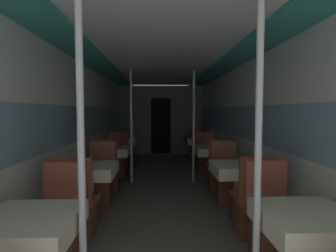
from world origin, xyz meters
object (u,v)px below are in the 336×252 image
object	(u,v)px
chair_left_far_2	(117,163)
support_pole_right_2	(194,127)
dining_table_right_0	(308,225)
support_pole_right_0	(258,156)
chair_left_near_1	(78,213)
chair_right_far_3	(196,150)
dining_table_left_1	(91,172)
chair_right_near_2	(218,175)
chair_right_near_3	(203,158)
dining_table_left_3	(124,142)
chair_left_far_3	(126,151)
chair_right_far_0	(272,232)
dining_table_right_2	(212,152)
support_pole_left_0	(81,158)
chair_right_near_1	(252,210)
chair_left_near_3	(121,158)
chair_right_far_1	(226,183)
chair_left_far_0	(60,235)
chair_left_near_2	(107,176)
dining_table_left_2	(113,152)
dining_table_left_0	(28,229)
chair_left_far_1	(100,184)
chair_right_far_2	(207,162)
dining_table_right_1	(237,171)
dining_table_right_3	(199,142)
support_pole_left_2	(131,127)

from	to	relation	value
chair_left_far_2	support_pole_right_2	size ratio (longest dim) A/B	0.42
dining_table_right_0	support_pole_right_0	size ratio (longest dim) A/B	0.32
chair_left_near_1	chair_right_far_3	world-z (taller)	same
dining_table_left_1	chair_right_near_2	size ratio (longest dim) A/B	0.76
support_pole_right_0	chair_right_near_3	distance (m)	4.60
dining_table_left_3	chair_right_near_3	size ratio (longest dim) A/B	0.76
chair_left_far_3	chair_right_far_0	world-z (taller)	same
dining_table_right_2	chair_right_far_3	bearing A→B (deg)	90.00
support_pole_left_0	chair_right_far_3	xyz separation A→B (m)	(1.62, 5.66, -0.83)
chair_left_far_3	chair_right_near_1	bearing A→B (deg)	113.74
dining_table_right_0	chair_left_near_3	bearing A→B (deg)	113.93
chair_left_near_1	chair_right_far_1	world-z (taller)	same
chair_left_far_0	chair_left_near_2	bearing A→B (deg)	-90.00
support_pole_right_0	dining_table_left_2	bearing A→B (deg)	115.57
chair_left_near_2	chair_right_far_0	size ratio (longest dim) A/B	1.00
support_pole_left_0	chair_right_far_0	size ratio (longest dim) A/B	2.37
chair_left_far_2	chair_left_near_3	world-z (taller)	same
dining_table_left_0	chair_right_near_3	distance (m)	4.94
dining_table_right_2	chair_left_near_2	bearing A→B (deg)	-163.87
chair_left_near_2	chair_right_near_3	size ratio (longest dim) A/B	1.00
chair_left_far_1	dining_table_right_0	world-z (taller)	chair_left_far_1
chair_right_far_2	chair_right_near_3	bearing A→B (deg)	-90.00
dining_table_right_1	chair_right_near_3	distance (m)	2.83
chair_left_far_1	chair_left_far_2	xyz separation A→B (m)	(0.00, 1.69, 0.00)
chair_left_near_1	dining_table_right_1	size ratio (longest dim) A/B	1.32
dining_table_left_0	chair_right_far_2	world-z (taller)	chair_right_far_2
dining_table_right_2	support_pole_right_2	distance (m)	0.63
dining_table_right_0	chair_right_near_1	world-z (taller)	chair_right_near_1
chair_left_far_1	dining_table_right_3	bearing A→B (deg)	-125.42
dining_table_left_0	dining_table_right_1	size ratio (longest dim) A/B	1.00
support_pole_left_0	dining_table_left_3	world-z (taller)	support_pole_left_0
dining_table_left_1	support_pole_right_2	bearing A→B (deg)	46.26
dining_table_left_3	support_pole_right_0	size ratio (longest dim) A/B	0.32
chair_right_near_1	chair_right_near_2	bearing A→B (deg)	90.00
support_pole_left_0	support_pole_right_2	world-z (taller)	same
support_pole_left_2	dining_table_left_3	bearing A→B (deg)	102.55
chair_left_near_1	chair_left_near_3	bearing A→B (deg)	90.00
dining_table_right_3	chair_right_far_3	distance (m)	0.66
chair_left_near_3	chair_right_far_2	world-z (taller)	same
support_pole_left_2	chair_left_far_3	bearing A→B (deg)	99.43
chair_right_far_3	support_pole_left_2	bearing A→B (deg)	54.49
dining_table_left_1	support_pole_left_2	size ratio (longest dim) A/B	0.32
dining_table_left_0	dining_table_left_3	distance (m)	5.08
chair_left_near_1	dining_table_right_3	size ratio (longest dim) A/B	1.32
dining_table_left_0	chair_right_near_2	bearing A→B (deg)	54.58
support_pole_right_2	dining_table_left_3	bearing A→B (deg)	133.74
support_pole_right_0	chair_right_far_1	distance (m)	2.45
chair_right_near_2	chair_right_far_3	size ratio (longest dim) A/B	1.00
chair_left_near_2	chair_right_far_3	world-z (taller)	same
dining_table_left_2	support_pole_right_0	size ratio (longest dim) A/B	0.32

